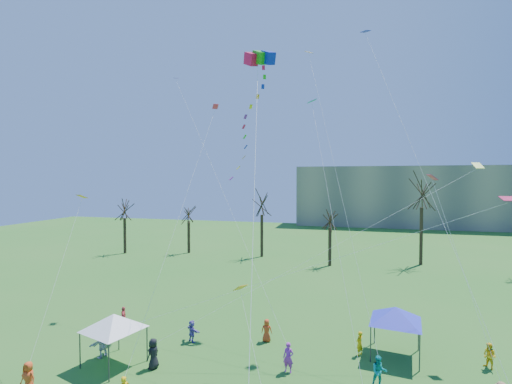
% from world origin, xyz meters
% --- Properties ---
extents(distant_building, '(60.00, 14.00, 15.00)m').
position_xyz_m(distant_building, '(22.00, 82.00, 7.50)').
color(distant_building, gray).
rests_on(distant_building, ground).
extents(bare_tree_row, '(67.95, 9.68, 12.36)m').
position_xyz_m(bare_tree_row, '(7.09, 36.14, 7.32)').
color(bare_tree_row, black).
rests_on(bare_tree_row, ground).
extents(big_box_kite, '(2.74, 7.84, 22.48)m').
position_xyz_m(big_box_kite, '(-1.58, 7.95, 15.38)').
color(big_box_kite, '#EA103C').
rests_on(big_box_kite, ground).
extents(canopy_tent_white, '(4.15, 4.15, 3.25)m').
position_xyz_m(canopy_tent_white, '(-9.71, 4.25, 2.76)').
color(canopy_tent_white, '#3F3F44').
rests_on(canopy_tent_white, ground).
extents(canopy_tent_blue, '(4.36, 4.36, 3.31)m').
position_xyz_m(canopy_tent_blue, '(7.67, 9.84, 2.80)').
color(canopy_tent_blue, '#3F3F44').
rests_on(canopy_tent_blue, ground).
extents(festival_crowd, '(26.55, 10.69, 1.86)m').
position_xyz_m(festival_crowd, '(-0.62, 4.72, 0.86)').
color(festival_crowd, '#D7471A').
rests_on(festival_crowd, ground).
extents(small_kites_aloft, '(27.79, 16.13, 32.95)m').
position_xyz_m(small_kites_aloft, '(1.53, 10.38, 13.88)').
color(small_kites_aloft, orange).
rests_on(small_kites_aloft, ground).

